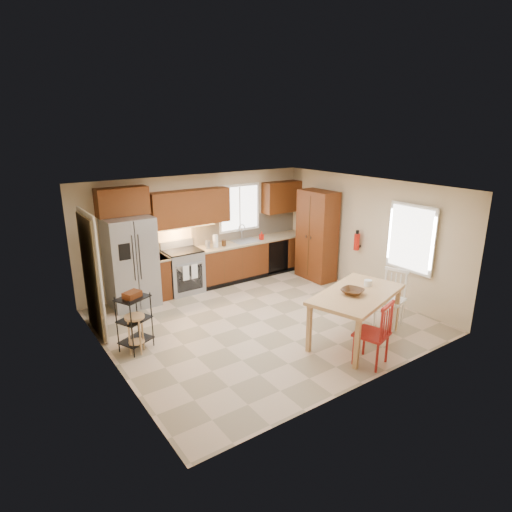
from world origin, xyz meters
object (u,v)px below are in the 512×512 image
object	(u,v)px
range_stove	(183,272)
fire_extinguisher	(357,242)
refrigerator	(131,262)
table_jar	(368,284)
bar_stool	(136,334)
pantry	(317,236)
soap_bottle	(262,236)
table_bowl	(352,294)
chair_white	(390,299)
utility_cart	(135,322)
dining_table	(355,317)
chair_red	(372,333)

from	to	relation	value
range_stove	fire_extinguisher	size ratio (longest dim) A/B	2.56
refrigerator	table_jar	world-z (taller)	refrigerator
bar_stool	pantry	bearing A→B (deg)	5.94
range_stove	soap_bottle	bearing A→B (deg)	-2.40
soap_bottle	table_bowl	distance (m)	3.68
bar_stool	chair_white	bearing A→B (deg)	-27.78
table_bowl	bar_stool	size ratio (longest dim) A/B	0.55
range_stove	bar_stool	bearing A→B (deg)	-131.91
chair_white	utility_cart	world-z (taller)	chair_white
range_stove	bar_stool	size ratio (longest dim) A/B	1.43
fire_extinguisher	pantry	bearing A→B (deg)	100.78
soap_bottle	chair_white	world-z (taller)	soap_bottle
pantry	table_bowl	world-z (taller)	pantry
range_stove	soap_bottle	size ratio (longest dim) A/B	4.82
pantry	utility_cart	bearing A→B (deg)	-169.39
soap_bottle	pantry	world-z (taller)	pantry
table_bowl	table_jar	bearing A→B (deg)	12.53
range_stove	table_jar	size ratio (longest dim) A/B	5.43
chair_white	table_bowl	size ratio (longest dim) A/B	2.90
soap_bottle	table_jar	xyz separation A→B (m)	(-0.24, -3.50, -0.09)
fire_extinguisher	table_bowl	size ratio (longest dim) A/B	1.01
table_jar	chair_white	bearing A→B (deg)	-6.07
fire_extinguisher	table_jar	xyz separation A→B (m)	(-1.39, -1.55, -0.20)
dining_table	table_jar	xyz separation A→B (m)	(0.39, 0.11, 0.47)
pantry	chair_white	xyz separation A→B (m)	(-0.62, -2.66, -0.53)
fire_extinguisher	chair_white	xyz separation A→B (m)	(-0.82, -1.61, -0.58)
soap_bottle	table_jar	world-z (taller)	soap_bottle
table_jar	dining_table	bearing A→B (deg)	-164.05
chair_white	bar_stool	distance (m)	4.46
refrigerator	chair_white	xyz separation A→B (m)	(3.51, -3.58, -0.39)
range_stove	pantry	xyz separation A→B (m)	(2.98, -0.99, 0.59)
pantry	bar_stool	size ratio (longest dim) A/B	3.26
fire_extinguisher	bar_stool	xyz separation A→B (m)	(-4.96, 0.05, -0.78)
chair_white	table_bowl	world-z (taller)	chair_white
soap_bottle	pantry	xyz separation A→B (m)	(0.95, -0.90, 0.05)
fire_extinguisher	dining_table	distance (m)	2.52
table_jar	pantry	bearing A→B (deg)	65.44
fire_extinguisher	utility_cart	world-z (taller)	fire_extinguisher
dining_table	chair_red	distance (m)	0.74
pantry	chair_red	size ratio (longest dim) A/B	2.03
range_stove	dining_table	distance (m)	3.95
fire_extinguisher	chair_white	distance (m)	1.90
chair_red	table_bowl	xyz separation A→B (m)	(0.24, 0.65, 0.35)
pantry	table_jar	distance (m)	2.86
chair_white	bar_stool	xyz separation A→B (m)	(-4.14, 1.66, -0.20)
soap_bottle	bar_stool	distance (m)	4.31
fire_extinguisher	chair_red	world-z (taller)	fire_extinguisher
range_stove	fire_extinguisher	bearing A→B (deg)	-32.62
pantry	dining_table	world-z (taller)	pantry
chair_white	table_jar	distance (m)	0.69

